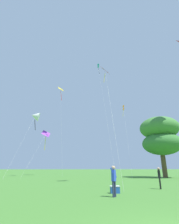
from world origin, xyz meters
name	(u,v)px	position (x,y,z in m)	size (l,w,h in m)	color
kite_white_distant	(35,116)	(-11.03, 31.74, 11.93)	(2.36, 10.40, 13.02)	white
kite_teal_box	(99,68)	(3.00, 33.70, 25.82)	(0.95, 11.48, 27.05)	teal
kite_orange_box	(123,108)	(9.33, 35.40, 15.56)	(3.10, 11.68, 16.43)	orange
kite_yellow_diamond	(61,93)	(-6.15, 34.11, 18.54)	(2.38, 5.14, 20.25)	yellow
kite_purple_streamer	(45,137)	(-9.36, 36.62, 8.26)	(2.64, 11.10, 10.08)	purple
kite_pink_low	(105,74)	(1.04, 15.12, 12.81)	(1.25, 7.42, 14.07)	pink
person_far_back	(114,178)	(-0.39, 6.48, 0.98)	(0.45, 0.40, 1.63)	#2D3351
person_child_small	(159,176)	(3.91, 9.79, 0.94)	(0.24, 0.50, 1.56)	black
tree_left_oak	(161,136)	(12.45, 24.86, 6.84)	(6.69, 6.80, 10.20)	brown
picnic_cooler	(115,189)	(-0.01, 7.96, 0.22)	(0.60, 0.40, 0.44)	#2351B2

